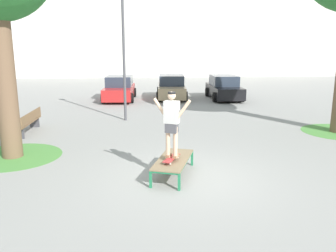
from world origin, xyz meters
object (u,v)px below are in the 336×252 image
object	(u,v)px
car_red	(120,89)
park_bench	(28,122)
skate_box	(173,161)
car_black	(224,88)
car_tan	(172,88)
skateboard	(172,158)
skater	(172,120)
light_post	(123,35)

from	to	relation	value
car_red	park_bench	world-z (taller)	car_red
skate_box	car_black	xyz separation A→B (m)	(4.71, 13.44, 0.28)
skate_box	car_tan	world-z (taller)	car_tan
skateboard	car_red	distance (m)	13.92
skate_box	skater	xyz separation A→B (m)	(-0.06, -0.18, 1.12)
light_post	park_bench	bearing A→B (deg)	-151.00
car_black	skateboard	bearing A→B (deg)	-109.30
park_bench	car_tan	bearing A→B (deg)	53.47
car_red	car_tan	distance (m)	3.38
skater	light_post	xyz separation A→B (m)	(-1.39, 7.43, 2.29)
skate_box	light_post	distance (m)	8.15
car_black	park_bench	size ratio (longest dim) A/B	1.76
car_tan	skater	bearing A→B (deg)	-95.70
car_black	light_post	xyz separation A→B (m)	(-6.16, -6.18, 3.13)
car_tan	light_post	bearing A→B (deg)	-112.54
car_tan	light_post	size ratio (longest dim) A/B	0.74
car_black	park_bench	bearing A→B (deg)	-140.17
skate_box	light_post	size ratio (longest dim) A/B	0.35
skate_box	park_bench	world-z (taller)	park_bench
skate_box	light_post	world-z (taller)	light_post
skater	car_black	xyz separation A→B (m)	(4.77, 13.62, -0.84)
skateboard	car_red	xyz separation A→B (m)	(-1.94, 13.78, 0.15)
skateboard	car_tan	xyz separation A→B (m)	(1.42, 14.20, 0.15)
car_red	car_tan	xyz separation A→B (m)	(3.35, 0.42, 0.00)
skate_box	car_black	size ratio (longest dim) A/B	0.48
car_tan	park_bench	size ratio (longest dim) A/B	1.79
light_post	car_tan	bearing A→B (deg)	67.46
skateboard	car_black	distance (m)	14.43
skater	car_tan	world-z (taller)	skater
car_black	park_bench	xyz separation A→B (m)	(-9.90, -8.25, -0.24)
car_red	park_bench	bearing A→B (deg)	-110.76
skateboard	skater	distance (m)	0.99
skateboard	car_tan	bearing A→B (deg)	84.30
car_red	car_black	bearing A→B (deg)	-1.41
skateboard	park_bench	xyz separation A→B (m)	(-5.13, 5.36, -0.09)
car_red	car_tan	world-z (taller)	same
skate_box	park_bench	distance (m)	7.33
skate_box	skateboard	distance (m)	0.22
car_black	car_red	bearing A→B (deg)	178.59
skater	car_red	distance (m)	13.94
skate_box	skater	bearing A→B (deg)	-108.40
car_black	skater	bearing A→B (deg)	-109.30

